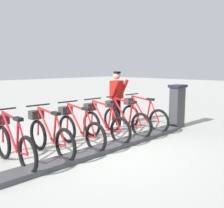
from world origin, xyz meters
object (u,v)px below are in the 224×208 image
bike_docked_2 (103,123)px  bike_docked_4 (49,135)px  bike_docked_3 (78,128)px  payment_kiosk (177,105)px  bike_docked_1 (124,119)px  bike_docked_0 (142,115)px  worker_near_rack (117,96)px  bike_docked_5 (12,142)px

bike_docked_2 → bike_docked_4: (0.00, 1.55, 0.00)m
bike_docked_3 → payment_kiosk: bearing=-99.9°
bike_docked_1 → bike_docked_3: (0.00, 1.55, 0.00)m
bike_docked_2 → bike_docked_4: 1.55m
bike_docked_0 → bike_docked_2: 1.55m
payment_kiosk → bike_docked_3: payment_kiosk is taller
bike_docked_4 → worker_near_rack: worker_near_rack is taller
bike_docked_3 → bike_docked_0: bearing=-90.0°
bike_docked_4 → bike_docked_2: bearing=-90.0°
payment_kiosk → bike_docked_1: bearing=71.6°
payment_kiosk → bike_docked_4: bearing=82.0°
bike_docked_3 → worker_near_rack: (0.97, -2.30, 0.48)m
worker_near_rack → bike_docked_1: bearing=142.2°
bike_docked_1 → worker_near_rack: bearing=-37.8°
bike_docked_4 → worker_near_rack: size_ratio=1.04×
payment_kiosk → bike_docked_2: size_ratio=0.74×
payment_kiosk → bike_docked_1: 1.83m
payment_kiosk → worker_near_rack: 1.84m
bike_docked_0 → bike_docked_1: (0.00, 0.77, 0.00)m
bike_docked_4 → worker_near_rack: (0.97, -3.08, 0.48)m
payment_kiosk → worker_near_rack: worker_near_rack is taller
payment_kiosk → bike_docked_5: (0.57, 4.82, -0.24)m
bike_docked_4 → payment_kiosk: bearing=-98.0°
bike_docked_3 → bike_docked_4: (0.00, 0.77, 0.00)m
bike_docked_4 → bike_docked_5: same height
bike_docked_0 → bike_docked_2: size_ratio=1.00×
payment_kiosk → bike_docked_4: size_ratio=0.74×
bike_docked_1 → bike_docked_5: (0.00, 3.10, 0.00)m
bike_docked_3 → worker_near_rack: worker_near_rack is taller
payment_kiosk → bike_docked_0: payment_kiosk is taller
bike_docked_0 → bike_docked_5: bearing=90.0°
bike_docked_1 → bike_docked_5: size_ratio=1.00×
worker_near_rack → bike_docked_2: bearing=122.4°
bike_docked_0 → worker_near_rack: 1.08m
bike_docked_1 → bike_docked_2: 0.77m
payment_kiosk → bike_docked_2: bearing=77.1°
bike_docked_1 → bike_docked_4: size_ratio=1.00×
bike_docked_1 → bike_docked_3: size_ratio=1.00×
payment_kiosk → bike_docked_3: 3.33m
worker_near_rack → bike_docked_5: bearing=104.1°
bike_docked_0 → bike_docked_3: same height
bike_docked_3 → bike_docked_5: 1.55m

